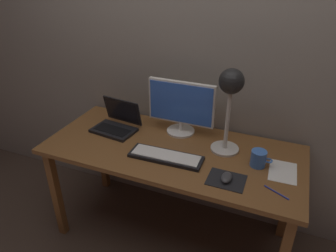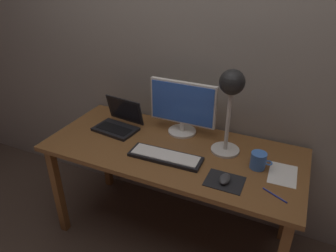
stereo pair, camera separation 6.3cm
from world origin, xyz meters
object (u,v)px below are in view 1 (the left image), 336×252
(keyboard_main, at_px, (166,156))
(pen, at_px, (276,192))
(desk_lamp, at_px, (230,93))
(mouse, at_px, (227,177))
(monitor, at_px, (181,106))
(coffee_mug, at_px, (259,158))
(laptop, at_px, (118,121))

(keyboard_main, bearing_deg, pen, -6.68)
(desk_lamp, xyz_separation_m, mouse, (0.08, -0.29, -0.36))
(monitor, bearing_deg, coffee_mug, -20.05)
(laptop, height_order, pen, laptop)
(desk_lamp, bearing_deg, keyboard_main, -143.35)
(laptop, relative_size, mouse, 3.26)
(keyboard_main, height_order, desk_lamp, desk_lamp)
(keyboard_main, distance_m, laptop, 0.50)
(desk_lamp, xyz_separation_m, coffee_mug, (0.21, -0.09, -0.33))
(monitor, xyz_separation_m, mouse, (0.41, -0.40, -0.17))
(laptop, relative_size, desk_lamp, 0.60)
(coffee_mug, height_order, pen, coffee_mug)
(laptop, bearing_deg, coffee_mug, -4.92)
(desk_lamp, bearing_deg, monitor, 162.21)
(pen, bearing_deg, coffee_mug, 120.81)
(laptop, distance_m, pen, 1.12)
(mouse, xyz_separation_m, coffee_mug, (0.13, 0.20, 0.03))
(monitor, height_order, desk_lamp, desk_lamp)
(keyboard_main, distance_m, desk_lamp, 0.52)
(laptop, bearing_deg, mouse, -19.01)
(monitor, xyz_separation_m, laptop, (-0.42, -0.12, -0.14))
(keyboard_main, distance_m, coffee_mug, 0.53)
(pen, bearing_deg, monitor, 148.75)
(keyboard_main, relative_size, mouse, 4.63)
(mouse, height_order, pen, mouse)
(mouse, distance_m, pen, 0.26)
(monitor, distance_m, mouse, 0.60)
(pen, bearing_deg, keyboard_main, 173.32)
(mouse, bearing_deg, desk_lamp, 104.95)
(pen, bearing_deg, mouse, 179.25)
(keyboard_main, height_order, coffee_mug, coffee_mug)
(monitor, bearing_deg, desk_lamp, -17.79)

